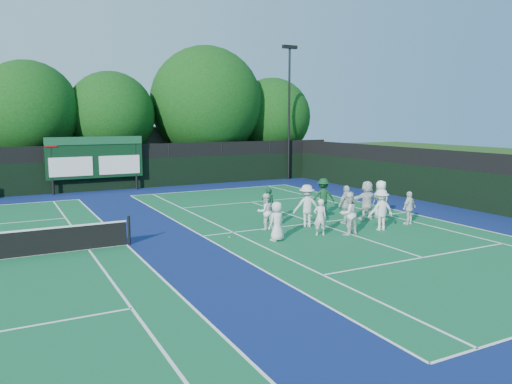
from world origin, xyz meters
name	(u,v)px	position (x,y,z in m)	size (l,w,h in m)	color
ground	(329,227)	(0.00, 0.00, 0.00)	(120.00, 120.00, 0.00)	#1D3D10
court_apron	(190,238)	(-6.00, 1.00, 0.00)	(34.00, 32.00, 0.01)	navy
near_court	(316,223)	(0.00, 1.00, 0.01)	(11.05, 23.85, 0.01)	#135E34
back_fence	(110,170)	(-6.00, 16.00, 1.36)	(34.00, 0.08, 3.00)	black
divider_fence_right	(457,182)	(9.00, 1.00, 1.36)	(0.08, 32.00, 3.00)	black
scoreboard	(95,158)	(-7.01, 15.59, 2.19)	(6.00, 0.21, 3.55)	black
clubhouse	(139,151)	(-2.00, 24.00, 2.00)	(18.00, 6.00, 4.00)	#56565B
light_pole_right	(289,97)	(7.50, 15.70, 6.30)	(1.20, 0.30, 10.12)	black
tree_b	(31,113)	(-10.35, 19.58, 5.03)	(6.63, 6.63, 8.52)	black
tree_c	(113,117)	(-4.96, 19.58, 4.76)	(6.20, 6.20, 8.03)	black
tree_d	(207,105)	(2.37, 19.58, 5.69)	(8.66, 8.66, 10.25)	black
tree_e	(273,119)	(8.29, 19.58, 4.66)	(6.43, 6.43, 8.04)	black
tennis_ball_0	(292,229)	(-1.66, 0.31, 0.03)	(0.07, 0.07, 0.07)	#B4C817
tennis_ball_1	(343,215)	(2.24, 1.91, 0.03)	(0.07, 0.07, 0.07)	#B4C817
tennis_ball_3	(229,237)	(-4.64, 0.23, 0.03)	(0.07, 0.07, 0.07)	#B4C817
tennis_ball_4	(312,216)	(0.70, 2.36, 0.03)	(0.07, 0.07, 0.07)	#B4C817
tennis_ball_5	(377,214)	(3.80, 1.26, 0.03)	(0.07, 0.07, 0.07)	#B4C817
player_front_0	(277,221)	(-3.20, -1.03, 0.77)	(0.75, 0.49, 1.54)	silver
player_front_1	(320,217)	(-1.21, -1.07, 0.75)	(0.55, 0.36, 1.50)	silver
player_front_2	(348,213)	(-0.13, -1.47, 0.88)	(0.86, 0.67, 1.76)	white
player_front_3	(381,210)	(1.62, -1.45, 0.88)	(1.13, 0.65, 1.76)	white
player_front_4	(409,208)	(3.51, -1.17, 0.75)	(0.88, 0.37, 1.50)	white
player_back_0	(265,211)	(-2.63, 0.94, 0.78)	(0.76, 0.59, 1.55)	white
player_back_1	(307,206)	(-0.78, 0.56, 0.93)	(1.20, 0.69, 1.85)	silver
player_back_2	(347,205)	(1.17, 0.30, 0.87)	(1.02, 0.42, 1.73)	silver
player_back_3	(367,200)	(2.55, 0.57, 0.91)	(1.70, 0.54, 1.83)	silver
player_back_4	(381,199)	(3.49, 0.67, 0.89)	(0.87, 0.57, 1.78)	white
coach_left	(268,205)	(-1.78, 2.23, 0.79)	(0.57, 0.38, 1.57)	#0D331E
coach_right	(323,196)	(1.52, 2.59, 0.89)	(1.15, 0.66, 1.79)	#103B1D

